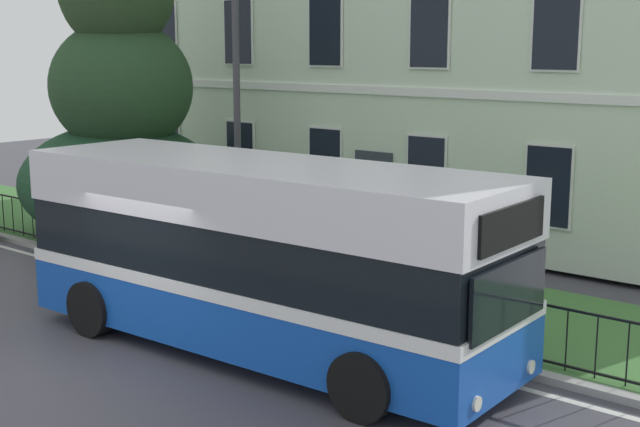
{
  "coord_description": "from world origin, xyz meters",
  "views": [
    {
      "loc": [
        10.77,
        -7.34,
        4.88
      ],
      "look_at": [
        0.45,
        5.0,
        1.76
      ],
      "focal_mm": 48.89,
      "sensor_mm": 36.0,
      "label": 1
    }
  ],
  "objects_px": {
    "single_decker_bus": "(262,254)",
    "street_lamp_post": "(236,66)",
    "evergreen_tree": "(120,121)",
    "litter_bin": "(444,295)"
  },
  "relations": [
    {
      "from": "street_lamp_post",
      "to": "litter_bin",
      "type": "xyz_separation_m",
      "value": [
        4.95,
        0.01,
        -3.82
      ]
    },
    {
      "from": "evergreen_tree",
      "to": "street_lamp_post",
      "type": "relative_size",
      "value": 1.03
    },
    {
      "from": "evergreen_tree",
      "to": "single_decker_bus",
      "type": "distance_m",
      "value": 9.42
    },
    {
      "from": "single_decker_bus",
      "to": "litter_bin",
      "type": "height_order",
      "value": "single_decker_bus"
    },
    {
      "from": "street_lamp_post",
      "to": "litter_bin",
      "type": "height_order",
      "value": "street_lamp_post"
    },
    {
      "from": "evergreen_tree",
      "to": "litter_bin",
      "type": "relative_size",
      "value": 7.45
    },
    {
      "from": "evergreen_tree",
      "to": "street_lamp_post",
      "type": "distance_m",
      "value": 5.58
    },
    {
      "from": "single_decker_bus",
      "to": "street_lamp_post",
      "type": "xyz_separation_m",
      "value": [
        -3.24,
        2.71,
        2.85
      ]
    },
    {
      "from": "single_decker_bus",
      "to": "litter_bin",
      "type": "bearing_deg",
      "value": 55.51
    },
    {
      "from": "litter_bin",
      "to": "evergreen_tree",
      "type": "bearing_deg",
      "value": 173.96
    }
  ]
}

